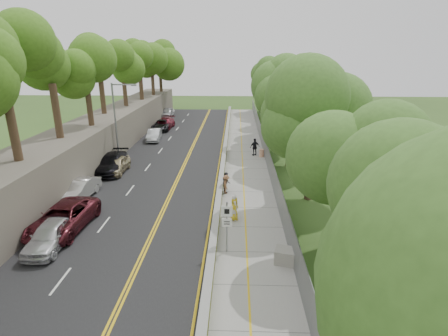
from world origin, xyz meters
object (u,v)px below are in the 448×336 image
(car_1, at_px, (79,190))
(signpost, at_px, (227,222))
(streetlight, at_px, (117,117))
(concrete_block, at_px, (286,256))
(car_0, at_px, (50,235))
(car_2, at_px, (63,218))
(person_far, at_px, (255,147))
(painter_0, at_px, (234,209))
(construction_barrel, at_px, (262,153))

(car_1, bearing_deg, signpost, -25.76)
(car_1, bearing_deg, streetlight, 94.94)
(concrete_block, distance_m, car_0, 13.61)
(car_1, bearing_deg, car_0, -73.26)
(concrete_block, distance_m, car_2, 14.09)
(signpost, height_order, person_far, signpost)
(concrete_block, height_order, person_far, person_far)
(streetlight, relative_size, signpost, 2.58)
(car_1, bearing_deg, car_2, -70.94)
(signpost, bearing_deg, painter_0, 84.31)
(concrete_block, relative_size, car_1, 0.27)
(concrete_block, xyz_separation_m, car_0, (-13.56, 1.21, 0.34))
(construction_barrel, relative_size, concrete_block, 0.69)
(signpost, height_order, car_0, signpost)
(streetlight, relative_size, car_1, 1.77)
(concrete_block, bearing_deg, person_far, 92.03)
(construction_barrel, bearing_deg, streetlight, -172.28)
(car_0, bearing_deg, painter_0, 18.04)
(concrete_block, height_order, car_2, car_2)
(construction_barrel, height_order, car_2, car_2)
(person_far, bearing_deg, construction_barrel, 122.32)
(concrete_block, bearing_deg, construction_barrel, 90.00)
(car_1, height_order, painter_0, painter_0)
(construction_barrel, distance_m, person_far, 1.03)
(car_0, bearing_deg, construction_barrel, 52.73)
(streetlight, bearing_deg, car_1, -90.80)
(car_1, relative_size, painter_0, 2.79)
(signpost, distance_m, concrete_block, 3.72)
(streetlight, xyz_separation_m, signpost, (11.51, -17.02, -2.68))
(painter_0, bearing_deg, car_1, 58.79)
(streetlight, distance_m, car_0, 17.27)
(signpost, distance_m, car_0, 10.37)
(construction_barrel, xyz_separation_m, car_0, (-13.56, -18.79, 0.33))
(streetlight, xyz_separation_m, person_far, (14.04, 2.48, -3.63))
(signpost, xyz_separation_m, car_0, (-10.31, 0.22, -1.16))
(signpost, height_order, car_1, signpost)
(concrete_block, distance_m, car_1, 16.97)
(painter_0, bearing_deg, streetlight, 25.82)
(streetlight, height_order, car_0, streetlight)
(streetlight, height_order, signpost, streetlight)
(signpost, bearing_deg, streetlight, 124.08)
(streetlight, height_order, concrete_block, streetlight)
(streetlight, distance_m, person_far, 14.71)
(car_1, bearing_deg, painter_0, -8.79)
(construction_barrel, bearing_deg, signpost, -99.70)
(streetlight, height_order, car_1, streetlight)
(streetlight, xyz_separation_m, car_2, (1.04, -14.83, -3.77))
(construction_barrel, xyz_separation_m, person_far, (-0.73, 0.48, 0.54))
(person_far, bearing_deg, car_0, 32.30)
(streetlight, height_order, construction_barrel, streetlight)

